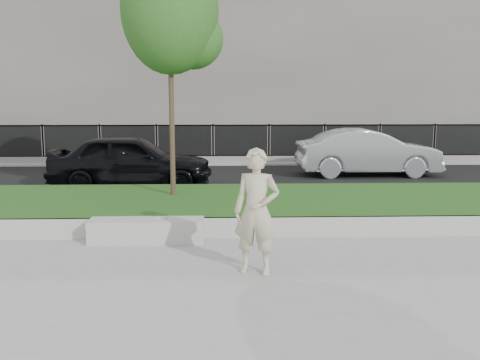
{
  "coord_description": "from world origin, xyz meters",
  "views": [
    {
      "loc": [
        -0.23,
        -8.94,
        2.7
      ],
      "look_at": [
        0.1,
        1.2,
        1.1
      ],
      "focal_mm": 40.0,
      "sensor_mm": 36.0,
      "label": 1
    }
  ],
  "objects_px": {
    "stone_bench": "(147,231)",
    "young_tree": "(174,15)",
    "book": "(161,217)",
    "car_silver": "(368,152)",
    "car_dark": "(131,161)",
    "man": "(257,211)"
  },
  "relations": [
    {
      "from": "man",
      "to": "young_tree",
      "type": "relative_size",
      "value": 0.34
    },
    {
      "from": "stone_bench",
      "to": "car_silver",
      "type": "xyz_separation_m",
      "value": [
        6.32,
        8.02,
        0.6
      ]
    },
    {
      "from": "young_tree",
      "to": "car_dark",
      "type": "relative_size",
      "value": 1.21
    },
    {
      "from": "stone_bench",
      "to": "car_dark",
      "type": "relative_size",
      "value": 0.46
    },
    {
      "from": "stone_bench",
      "to": "car_silver",
      "type": "relative_size",
      "value": 0.45
    },
    {
      "from": "man",
      "to": "car_silver",
      "type": "relative_size",
      "value": 0.41
    },
    {
      "from": "stone_bench",
      "to": "man",
      "type": "relative_size",
      "value": 1.1
    },
    {
      "from": "stone_bench",
      "to": "man",
      "type": "height_order",
      "value": "man"
    },
    {
      "from": "book",
      "to": "young_tree",
      "type": "xyz_separation_m",
      "value": [
        0.07,
        2.66,
        4.05
      ]
    },
    {
      "from": "book",
      "to": "car_silver",
      "type": "distance_m",
      "value": 9.99
    },
    {
      "from": "book",
      "to": "car_silver",
      "type": "bearing_deg",
      "value": 63.58
    },
    {
      "from": "man",
      "to": "young_tree",
      "type": "xyz_separation_m",
      "value": [
        -1.6,
        4.57,
        3.53
      ]
    },
    {
      "from": "car_dark",
      "to": "car_silver",
      "type": "distance_m",
      "value": 7.89
    },
    {
      "from": "stone_bench",
      "to": "car_dark",
      "type": "xyz_separation_m",
      "value": [
        -1.23,
        5.74,
        0.62
      ]
    },
    {
      "from": "car_dark",
      "to": "car_silver",
      "type": "xyz_separation_m",
      "value": [
        7.55,
        2.28,
        -0.01
      ]
    },
    {
      "from": "stone_bench",
      "to": "car_dark",
      "type": "bearing_deg",
      "value": 102.1
    },
    {
      "from": "car_dark",
      "to": "young_tree",
      "type": "bearing_deg",
      "value": -152.27
    },
    {
      "from": "book",
      "to": "car_silver",
      "type": "relative_size",
      "value": 0.04
    },
    {
      "from": "young_tree",
      "to": "car_silver",
      "type": "height_order",
      "value": "young_tree"
    },
    {
      "from": "stone_bench",
      "to": "young_tree",
      "type": "distance_m",
      "value": 5.1
    },
    {
      "from": "man",
      "to": "book",
      "type": "xyz_separation_m",
      "value": [
        -1.67,
        1.91,
        -0.52
      ]
    },
    {
      "from": "car_dark",
      "to": "man",
      "type": "bearing_deg",
      "value": -157.22
    }
  ]
}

